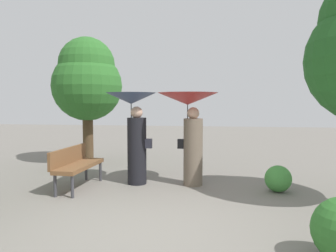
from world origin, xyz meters
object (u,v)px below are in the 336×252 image
Objects in this scene: person_left at (134,123)px; person_right at (190,118)px; tree_mid_left at (87,80)px; park_bench at (76,163)px.

person_right is (1.18, 0.05, 0.10)m from person_left.
tree_mid_left is (-1.93, 2.16, 1.08)m from person_left.
tree_mid_left reaches higher than person_left.
tree_mid_left is (-3.11, 2.10, 0.98)m from person_right.
tree_mid_left is (-0.84, 2.70, 1.89)m from park_bench.
person_left is 0.54× the size of tree_mid_left.
person_right reaches higher than park_bench.
person_left is at bearing -61.84° from park_bench.
person_right is 0.54× the size of tree_mid_left.
tree_mid_left is at bearing 61.23° from person_right.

